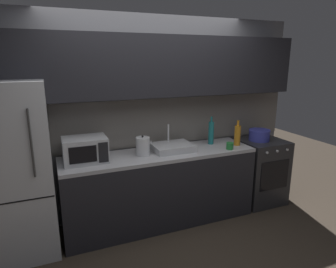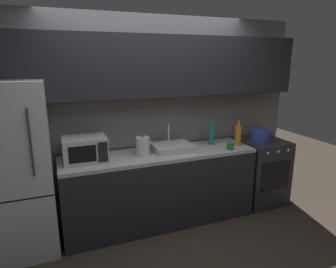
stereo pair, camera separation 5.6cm
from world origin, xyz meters
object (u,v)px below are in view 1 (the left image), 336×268
at_px(microwave, 85,150).
at_px(wine_bottle_teal, 211,133).
at_px(kettle, 143,146).
at_px(cooking_pot, 259,135).
at_px(mug_green, 230,146).
at_px(refrigerator, 16,171).
at_px(oven_range, 259,171).
at_px(wine_bottle_amber, 237,135).

xyz_separation_m(microwave, wine_bottle_teal, (1.61, 0.08, 0.02)).
bearing_deg(kettle, cooking_pot, 0.31).
distance_m(kettle, cooking_pot, 1.67).
height_order(microwave, mug_green, microwave).
relative_size(wine_bottle_teal, mug_green, 4.23).
height_order(refrigerator, cooking_pot, refrigerator).
distance_m(microwave, wine_bottle_teal, 1.61).
relative_size(oven_range, wine_bottle_amber, 2.75).
bearing_deg(refrigerator, wine_bottle_teal, 2.46).
xyz_separation_m(wine_bottle_teal, mug_green, (0.10, -0.29, -0.11)).
xyz_separation_m(kettle, wine_bottle_teal, (0.96, 0.11, 0.05)).
xyz_separation_m(refrigerator, kettle, (1.32, -0.01, 0.11)).
distance_m(refrigerator, oven_range, 3.07).
xyz_separation_m(microwave, wine_bottle_amber, (1.89, -0.10, 0.00)).
distance_m(oven_range, wine_bottle_amber, 0.75).
xyz_separation_m(refrigerator, microwave, (0.68, 0.02, 0.14)).
distance_m(refrigerator, microwave, 0.69).
height_order(microwave, cooking_pot, microwave).
bearing_deg(mug_green, wine_bottle_teal, 108.31).
height_order(oven_range, cooking_pot, cooking_pot).
distance_m(wine_bottle_amber, wine_bottle_teal, 0.34).
xyz_separation_m(refrigerator, wine_bottle_teal, (2.29, 0.10, 0.16)).
distance_m(kettle, wine_bottle_teal, 0.97).
xyz_separation_m(oven_range, wine_bottle_teal, (-0.75, 0.10, 0.60)).
bearing_deg(microwave, wine_bottle_teal, 2.85).
bearing_deg(kettle, microwave, 177.56).
relative_size(microwave, cooking_pot, 1.62).
distance_m(kettle, wine_bottle_amber, 1.25).
bearing_deg(oven_range, wine_bottle_amber, -170.52).
bearing_deg(wine_bottle_amber, microwave, 177.06).
bearing_deg(wine_bottle_amber, oven_range, 9.48).
height_order(oven_range, wine_bottle_amber, wine_bottle_amber).
bearing_deg(kettle, wine_bottle_amber, -3.21).
xyz_separation_m(wine_bottle_amber, wine_bottle_teal, (-0.29, 0.18, 0.02)).
distance_m(microwave, mug_green, 1.72).
bearing_deg(refrigerator, oven_range, -0.02).
height_order(microwave, wine_bottle_amber, wine_bottle_amber).
bearing_deg(wine_bottle_teal, mug_green, -71.69).
bearing_deg(oven_range, refrigerator, 179.98).
relative_size(mug_green, cooking_pot, 0.30).
bearing_deg(oven_range, kettle, -179.74).
bearing_deg(wine_bottle_teal, microwave, -177.15).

